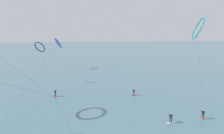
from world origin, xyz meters
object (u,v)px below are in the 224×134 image
at_px(kite_cobalt, 58,43).
at_px(surfer_ivory, 171,119).
at_px(kite_navy, 40,47).
at_px(surfer_coral, 203,115).
at_px(surfer_magenta, 55,93).
at_px(surfer_crimson, 134,92).
at_px(kite_teal, 198,29).

bearing_deg(kite_cobalt, surfer_ivory, -153.40).
distance_m(surfer_ivory, kite_navy, 36.60).
xyz_separation_m(surfer_coral, surfer_magenta, (-26.49, 13.45, 0.00)).
bearing_deg(surfer_magenta, kite_navy, -14.55).
bearing_deg(surfer_ivory, surfer_crimson, -26.54).
height_order(surfer_ivory, kite_cobalt, kite_cobalt).
distance_m(surfer_coral, surfer_crimson, 14.68).
relative_size(surfer_coral, kite_teal, 0.10).
relative_size(surfer_ivory, surfer_crimson, 1.00).
relative_size(surfer_ivory, kite_cobalt, 0.04).
distance_m(surfer_magenta, surfer_ivory, 24.78).
height_order(surfer_magenta, surfer_ivory, same).
xyz_separation_m(surfer_coral, kite_navy, (-31.77, 23.71, 9.53)).
xyz_separation_m(surfer_crimson, kite_cobalt, (-21.21, 29.63, 9.24)).
relative_size(surfer_crimson, kite_cobalt, 0.04).
height_order(surfer_coral, kite_navy, kite_navy).
bearing_deg(kite_navy, surfer_magenta, 146.75).
relative_size(surfer_ivory, kite_navy, 0.14).
xyz_separation_m(kite_teal, kite_navy, (-35.99, 13.73, -4.72)).
xyz_separation_m(surfer_coral, surfer_crimson, (-8.82, 11.74, 0.00)).
height_order(surfer_coral, kite_cobalt, kite_cobalt).
xyz_separation_m(surfer_magenta, surfer_ivory, (20.52, -13.89, 0.00)).
bearing_deg(surfer_crimson, kite_teal, 17.52).
height_order(surfer_coral, kite_teal, kite_teal).
relative_size(surfer_magenta, kite_teal, 0.10).
bearing_deg(surfer_magenta, kite_teal, -138.26).
bearing_deg(kite_teal, kite_cobalt, -111.83).
distance_m(kite_teal, kite_cobalt, 46.73).
xyz_separation_m(surfer_coral, kite_teal, (4.22, 9.98, 14.26)).
relative_size(kite_teal, kite_cobalt, 0.39).
xyz_separation_m(surfer_magenta, kite_teal, (30.70, -3.47, 14.26)).
height_order(surfer_ivory, kite_teal, kite_teal).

